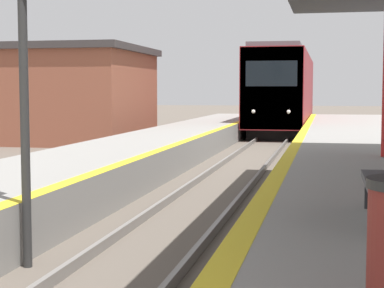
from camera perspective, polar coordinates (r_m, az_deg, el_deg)
The scene contains 3 objects.
train at distance 38.02m, azimuth 8.19°, elevation 4.70°, with size 2.89×17.89×4.60m.
signal_near at distance 8.72m, azimuth -14.86°, elevation 10.30°, with size 0.36×0.31×4.61m.
station_building at distance 30.66m, azimuth -12.24°, elevation 4.37°, with size 8.56×7.36×4.37m.
Camera 1 is at (2.50, -1.63, 2.35)m, focal length 60.00 mm.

